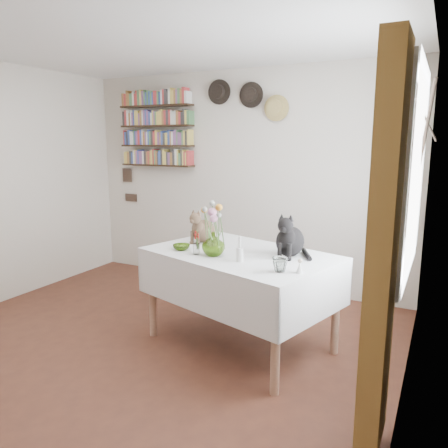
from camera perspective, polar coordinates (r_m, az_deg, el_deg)
The scene contains 16 objects.
room at distance 3.25m, azimuth -14.90°, elevation 2.41°, with size 4.08×4.58×2.58m.
window at distance 3.21m, azimuth 23.56°, elevation 4.40°, with size 0.12×1.52×1.32m.
curtain at distance 2.35m, azimuth 20.04°, elevation -3.53°, with size 0.12×0.38×2.10m, color brown.
dining_table at distance 3.64m, azimuth 2.13°, elevation -6.77°, with size 1.71×1.35×0.80m.
tabby_cat at distance 3.93m, azimuth -2.69°, elevation -0.12°, with size 0.21×0.26×0.31m, color brown, non-canonical shape.
black_cat at distance 3.49m, azimuth 8.66°, elevation -1.22°, with size 0.24×0.31×0.36m, color black, non-canonical shape.
flower_vase at distance 3.47m, azimuth -1.39°, elevation -2.60°, with size 0.18×0.18×0.19m, color #85B335.
green_bowl at distance 3.69m, azimuth -5.59°, elevation -3.02°, with size 0.14×0.14×0.04m, color #85B335.
drinking_glass at distance 3.08m, azimuth 7.32°, elevation -5.28°, with size 0.11×0.11×0.10m, color white.
candlestick at distance 3.30m, azimuth 2.08°, elevation -3.86°, with size 0.05×0.05×0.19m.
berry_jar at distance 3.52m, azimuth -3.65°, elevation -2.41°, with size 0.05×0.05×0.22m.
porcelain_figurine at distance 3.07m, azimuth 9.88°, elevation -5.53°, with size 0.06×0.06×0.10m.
flower_bouquet at distance 3.43m, azimuth -1.32°, elevation 1.39°, with size 0.17×0.13×0.39m.
bookshelf_unit at distance 5.59m, azimuth -8.79°, elevation 12.15°, with size 1.00×0.16×0.91m.
wall_hats at distance 5.03m, azimuth 3.10°, elevation 16.11°, with size 0.98×0.09×0.48m.
wall_art_plaques at distance 6.00m, azimuth -12.32°, elevation 5.07°, with size 0.21×0.02×0.44m.
Camera 1 is at (2.15, -2.39, 1.71)m, focal length 35.00 mm.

